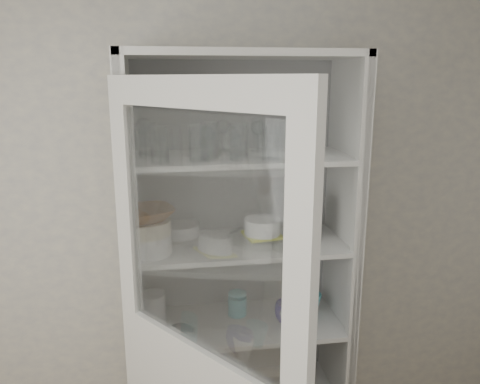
# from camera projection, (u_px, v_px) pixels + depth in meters

# --- Properties ---
(wall_back) EXTENTS (3.60, 0.02, 2.60)m
(wall_back) POSITION_uv_depth(u_px,v_px,m) (193.00, 221.00, 2.32)
(wall_back) COLOR #A1A09E
(wall_back) RESTS_ON ground
(pantry_cabinet) EXTENTS (1.00, 0.45, 2.10)m
(pantry_cabinet) POSITION_uv_depth(u_px,v_px,m) (238.00, 299.00, 2.28)
(pantry_cabinet) COLOR silver
(pantry_cabinet) RESTS_ON floor
(tumbler_0) EXTENTS (0.08, 0.08, 0.15)m
(tumbler_0) POSITION_uv_depth(u_px,v_px,m) (159.00, 145.00, 1.83)
(tumbler_0) COLOR silver
(tumbler_0) RESTS_ON shelf_glass
(tumbler_1) EXTENTS (0.08, 0.08, 0.15)m
(tumbler_1) POSITION_uv_depth(u_px,v_px,m) (197.00, 143.00, 1.88)
(tumbler_1) COLOR silver
(tumbler_1) RESTS_ON shelf_glass
(tumbler_2) EXTENTS (0.08, 0.08, 0.15)m
(tumbler_2) POSITION_uv_depth(u_px,v_px,m) (209.00, 142.00, 1.90)
(tumbler_2) COLOR silver
(tumbler_2) RESTS_ON shelf_glass
(tumbler_3) EXTENTS (0.07, 0.07, 0.13)m
(tumbler_3) POSITION_uv_depth(u_px,v_px,m) (276.00, 145.00, 1.91)
(tumbler_3) COLOR silver
(tumbler_3) RESTS_ON shelf_glass
(tumbler_4) EXTENTS (0.10, 0.10, 0.15)m
(tumbler_4) POSITION_uv_depth(u_px,v_px,m) (239.00, 142.00, 1.91)
(tumbler_4) COLOR silver
(tumbler_4) RESTS_ON shelf_glass
(tumbler_5) EXTENTS (0.09, 0.09, 0.14)m
(tumbler_5) POSITION_uv_depth(u_px,v_px,m) (271.00, 142.00, 1.92)
(tumbler_5) COLOR silver
(tumbler_5) RESTS_ON shelf_glass
(tumbler_6) EXTENTS (0.08, 0.08, 0.15)m
(tumbler_6) POSITION_uv_depth(u_px,v_px,m) (301.00, 141.00, 1.96)
(tumbler_6) COLOR silver
(tumbler_6) RESTS_ON shelf_glass
(tumbler_7) EXTENTS (0.09, 0.09, 0.15)m
(tumbler_7) POSITION_uv_depth(u_px,v_px,m) (148.00, 140.00, 1.94)
(tumbler_7) COLOR silver
(tumbler_7) RESTS_ON shelf_glass
(tumbler_8) EXTENTS (0.08, 0.08, 0.15)m
(tumbler_8) POSITION_uv_depth(u_px,v_px,m) (212.00, 139.00, 2.01)
(tumbler_8) COLOR silver
(tumbler_8) RESTS_ON shelf_glass
(tumbler_9) EXTENTS (0.08, 0.08, 0.13)m
(tumbler_9) POSITION_uv_depth(u_px,v_px,m) (241.00, 140.00, 2.03)
(tumbler_9) COLOR silver
(tumbler_9) RESTS_ON shelf_glass
(goblet_0) EXTENTS (0.08, 0.08, 0.17)m
(goblet_0) POSITION_uv_depth(u_px,v_px,m) (145.00, 134.00, 2.06)
(goblet_0) COLOR silver
(goblet_0) RESTS_ON shelf_glass
(goblet_1) EXTENTS (0.07, 0.07, 0.16)m
(goblet_1) POSITION_uv_depth(u_px,v_px,m) (223.00, 134.00, 2.14)
(goblet_1) COLOR silver
(goblet_1) RESTS_ON shelf_glass
(goblet_2) EXTENTS (0.07, 0.07, 0.15)m
(goblet_2) POSITION_uv_depth(u_px,v_px,m) (258.00, 135.00, 2.11)
(goblet_2) COLOR silver
(goblet_2) RESTS_ON shelf_glass
(goblet_3) EXTENTS (0.07, 0.07, 0.15)m
(goblet_3) POSITION_uv_depth(u_px,v_px,m) (286.00, 134.00, 2.16)
(goblet_3) COLOR silver
(goblet_3) RESTS_ON shelf_glass
(plate_stack_front) EXTENTS (0.20, 0.20, 0.08)m
(plate_stack_front) POSITION_uv_depth(u_px,v_px,m) (148.00, 244.00, 1.99)
(plate_stack_front) COLOR white
(plate_stack_front) RESTS_ON shelf_plates
(plate_stack_back) EXTENTS (0.19, 0.19, 0.06)m
(plate_stack_back) POSITION_uv_depth(u_px,v_px,m) (180.00, 229.00, 2.22)
(plate_stack_back) COLOR white
(plate_stack_back) RESTS_ON shelf_plates
(cream_bowl) EXTENTS (0.20, 0.20, 0.06)m
(cream_bowl) POSITION_uv_depth(u_px,v_px,m) (147.00, 227.00, 1.97)
(cream_bowl) COLOR beige
(cream_bowl) RESTS_ON plate_stack_front
(terracotta_bowl) EXTENTS (0.28, 0.28, 0.06)m
(terracotta_bowl) POSITION_uv_depth(u_px,v_px,m) (147.00, 214.00, 1.96)
(terracotta_bowl) COLOR brown
(terracotta_bowl) RESTS_ON cream_bowl
(glass_platter) EXTENTS (0.38, 0.38, 0.02)m
(glass_platter) POSITION_uv_depth(u_px,v_px,m) (262.00, 238.00, 2.16)
(glass_platter) COLOR silver
(glass_platter) RESTS_ON shelf_plates
(yellow_trivet) EXTENTS (0.18, 0.18, 0.01)m
(yellow_trivet) POSITION_uv_depth(u_px,v_px,m) (262.00, 235.00, 2.16)
(yellow_trivet) COLOR yellow
(yellow_trivet) RESTS_ON glass_platter
(white_ramekin) EXTENTS (0.19, 0.19, 0.07)m
(white_ramekin) POSITION_uv_depth(u_px,v_px,m) (262.00, 226.00, 2.15)
(white_ramekin) COLOR white
(white_ramekin) RESTS_ON yellow_trivet
(grey_bowl_stack) EXTENTS (0.13, 0.13, 0.20)m
(grey_bowl_stack) POSITION_uv_depth(u_px,v_px,m) (307.00, 219.00, 2.14)
(grey_bowl_stack) COLOR silver
(grey_bowl_stack) RESTS_ON shelf_plates
(mug_blue) EXTENTS (0.17, 0.17, 0.10)m
(mug_blue) POSITION_uv_depth(u_px,v_px,m) (289.00, 313.00, 2.20)
(mug_blue) COLOR navy
(mug_blue) RESTS_ON shelf_mugs
(mug_teal) EXTENTS (0.12, 0.12, 0.10)m
(mug_teal) POSITION_uv_depth(u_px,v_px,m) (310.00, 303.00, 2.30)
(mug_teal) COLOR teal
(mug_teal) RESTS_ON shelf_mugs
(mug_white) EXTENTS (0.12, 0.12, 0.09)m
(mug_white) POSITION_uv_depth(u_px,v_px,m) (290.00, 320.00, 2.15)
(mug_white) COLOR white
(mug_white) RESTS_ON shelf_mugs
(teal_jar) EXTENTS (0.09, 0.09, 0.11)m
(teal_jar) POSITION_uv_depth(u_px,v_px,m) (237.00, 304.00, 2.28)
(teal_jar) COLOR teal
(teal_jar) RESTS_ON shelf_mugs
(measuring_cups) EXTENTS (0.10, 0.10, 0.04)m
(measuring_cups) POSITION_uv_depth(u_px,v_px,m) (180.00, 332.00, 2.10)
(measuring_cups) COLOR #B5B5B5
(measuring_cups) RESTS_ON shelf_mugs
(white_canister) EXTENTS (0.13, 0.13, 0.14)m
(white_canister) POSITION_uv_depth(u_px,v_px,m) (153.00, 308.00, 2.21)
(white_canister) COLOR white
(white_canister) RESTS_ON shelf_mugs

